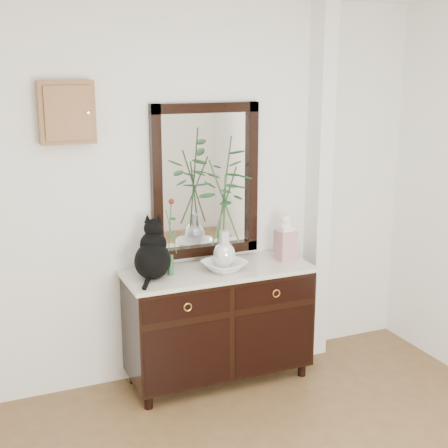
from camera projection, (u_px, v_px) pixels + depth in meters
name	position (u px, v px, depth m)	size (l,w,h in m)	color
wall_back	(192.00, 194.00, 4.44)	(3.60, 0.04, 2.70)	white
pilaster	(319.00, 186.00, 4.75)	(0.12, 0.20, 2.70)	white
sideboard	(219.00, 319.00, 4.47)	(1.33, 0.52, 0.82)	black
wall_mirror	(206.00, 181.00, 4.45)	(0.80, 0.06, 1.10)	black
key_cabinet	(67.00, 112.00, 3.94)	(0.35, 0.10, 0.40)	brown
cat	(152.00, 249.00, 4.16)	(0.28, 0.34, 0.40)	black
lotus_bowl	(224.00, 266.00, 4.34)	(0.29, 0.29, 0.07)	white
vase_branches	(224.00, 202.00, 4.23)	(0.44, 0.44, 0.93)	silver
bud_vase_rose	(170.00, 237.00, 4.19)	(0.07, 0.07, 0.54)	#2C6130
ginger_jar	(286.00, 236.00, 4.56)	(0.13, 0.13, 0.35)	white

